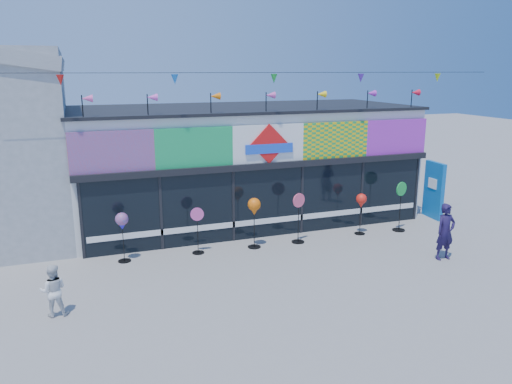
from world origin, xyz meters
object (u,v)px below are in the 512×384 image
blue_sign (434,190)px  spinner_2 (254,208)px  spinner_5 (400,205)px  child (53,290)px  spinner_1 (198,229)px  spinner_0 (122,223)px  spinner_3 (298,217)px  spinner_4 (361,202)px  adult_man (445,232)px

blue_sign → spinner_2: bearing=-170.3°
spinner_5 → spinner_2: bearing=178.6°
spinner_2 → spinner_5: bearing=-1.4°
child → spinner_1: bearing=-140.3°
spinner_0 → child: (-1.79, -2.81, -0.56)m
spinner_2 → child: size_ratio=1.31×
spinner_3 → spinner_4: bearing=1.3°
spinner_3 → child: size_ratio=1.34×
spinner_0 → spinner_4: 7.71m
spinner_4 → adult_man: 3.04m
spinner_0 → adult_man: 9.28m
spinner_4 → spinner_5: spinner_5 is taller
spinner_0 → adult_man: adult_man is taller
spinner_3 → spinner_4: size_ratio=1.16×
spinner_0 → blue_sign: bearing=3.0°
spinner_5 → spinner_3: bearing=178.6°
spinner_0 → adult_man: bearing=-18.8°
spinner_1 → child: spinner_1 is taller
spinner_3 → child: spinner_3 is taller
spinner_0 → spinner_2: size_ratio=0.92×
spinner_1 → spinner_4: size_ratio=1.02×
adult_man → spinner_0: bearing=161.1°
blue_sign → spinner_5: size_ratio=1.23×
spinner_1 → spinner_2: (1.76, -0.11, 0.52)m
spinner_3 → spinner_2: bearing=178.7°
spinner_0 → spinner_5: 9.17m
spinner_0 → spinner_2: 3.92m
adult_man → spinner_2: bearing=149.9°
spinner_0 → spinner_1: spinner_0 is taller
spinner_2 → child: 6.32m
blue_sign → child: (-13.06, -3.40, -0.45)m
child → spinner_5: bearing=-162.1°
spinner_0 → spinner_5: (9.16, -0.31, -0.26)m
spinner_1 → spinner_4: 5.56m
spinner_5 → child: (-10.95, -2.51, -0.30)m
blue_sign → spinner_2: blue_sign is taller
blue_sign → spinner_0: size_ratio=1.44×
spinner_1 → child: 4.81m
spinner_0 → spinner_1: 2.20m
spinner_2 → child: (-5.71, -2.63, -0.66)m
spinner_4 → child: 9.87m
spinner_2 → adult_man: (4.86, -2.81, -0.44)m
spinner_4 → spinner_5: 1.48m
spinner_4 → adult_man: (1.08, -2.83, -0.29)m
spinner_0 → spinner_3: spinner_3 is taller
child → spinner_2: bearing=-150.2°
spinner_0 → spinner_5: spinner_5 is taller
spinner_3 → spinner_5: bearing=-1.4°
spinner_5 → spinner_4: bearing=174.5°
spinner_3 → spinner_5: 3.76m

